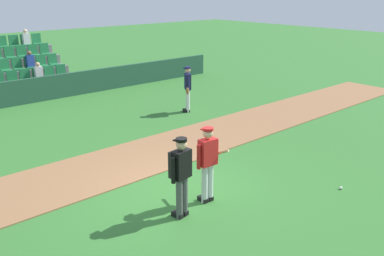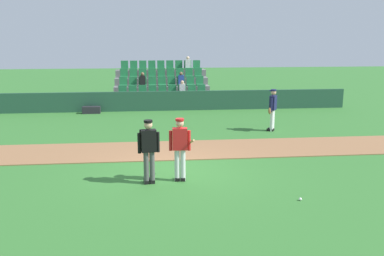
% 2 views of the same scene
% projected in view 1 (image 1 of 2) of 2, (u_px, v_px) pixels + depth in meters
% --- Properties ---
extents(ground_plane, '(80.00, 80.00, 0.00)m').
position_uv_depth(ground_plane, '(182.00, 191.00, 9.78)').
color(ground_plane, '#33702D').
extents(infield_dirt_path, '(28.00, 2.45, 0.03)m').
position_uv_depth(infield_dirt_path, '(128.00, 161.00, 11.44)').
color(infield_dirt_path, '#936642').
rests_on(infield_dirt_path, ground).
extents(dugout_fence, '(20.00, 0.16, 1.04)m').
position_uv_depth(dugout_fence, '(23.00, 92.00, 16.91)').
color(dugout_fence, '#234C38').
rests_on(dugout_fence, ground).
extents(stadium_bleachers, '(5.55, 3.80, 2.70)m').
position_uv_depth(stadium_bleachers, '(4.00, 78.00, 18.48)').
color(stadium_bleachers, slate).
rests_on(stadium_bleachers, ground).
extents(batter_red_jersey, '(0.67, 0.79, 1.76)m').
position_uv_depth(batter_red_jersey, '(208.00, 162.00, 9.00)').
color(batter_red_jersey, silver).
rests_on(batter_red_jersey, ground).
extents(umpire_home_plate, '(0.58, 0.35, 1.76)m').
position_uv_depth(umpire_home_plate, '(181.00, 173.00, 8.38)').
color(umpire_home_plate, '#4C4C4C').
rests_on(umpire_home_plate, ground).
extents(runner_navy_jersey, '(0.49, 0.57, 1.76)m').
position_uv_depth(runner_navy_jersey, '(188.00, 88.00, 15.72)').
color(runner_navy_jersey, white).
rests_on(runner_navy_jersey, ground).
extents(baseball, '(0.07, 0.07, 0.07)m').
position_uv_depth(baseball, '(341.00, 188.00, 9.84)').
color(baseball, white).
rests_on(baseball, ground).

